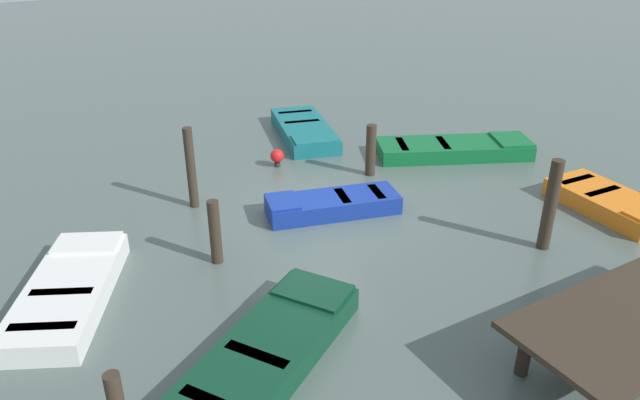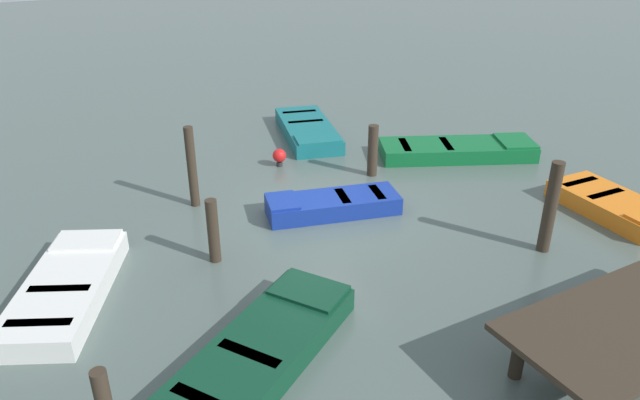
{
  "view_description": "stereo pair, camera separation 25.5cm",
  "coord_description": "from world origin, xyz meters",
  "px_view_note": "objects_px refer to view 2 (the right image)",
  "views": [
    {
      "loc": [
        5.87,
        10.39,
        6.24
      ],
      "look_at": [
        0.0,
        0.0,
        0.35
      ],
      "focal_mm": 33.48,
      "sensor_mm": 36.0,
      "label": 1
    },
    {
      "loc": [
        5.65,
        10.51,
        6.24
      ],
      "look_at": [
        0.0,
        0.0,
        0.35
      ],
      "focal_mm": 33.48,
      "sensor_mm": 36.0,
      "label": 2
    }
  ],
  "objects_px": {
    "rowboat_dark_green": "(262,350)",
    "mooring_piling_mid_left": "(192,167)",
    "rowboat_orange": "(612,205)",
    "mooring_piling_near_left": "(213,231)",
    "mooring_piling_center": "(373,151)",
    "rowboat_green": "(458,149)",
    "mooring_piling_near_right": "(550,208)",
    "rowboat_teal": "(308,130)",
    "marker_buoy": "(279,156)",
    "rowboat_blue": "(332,204)",
    "rowboat_white": "(66,288)"
  },
  "relations": [
    {
      "from": "rowboat_orange",
      "to": "marker_buoy",
      "type": "distance_m",
      "value": 8.13
    },
    {
      "from": "rowboat_green",
      "to": "rowboat_blue",
      "type": "relative_size",
      "value": 1.39
    },
    {
      "from": "rowboat_dark_green",
      "to": "marker_buoy",
      "type": "height_order",
      "value": "marker_buoy"
    },
    {
      "from": "rowboat_orange",
      "to": "rowboat_teal",
      "type": "xyz_separation_m",
      "value": [
        3.76,
        -7.67,
        -0.0
      ]
    },
    {
      "from": "rowboat_dark_green",
      "to": "mooring_piling_near_left",
      "type": "distance_m",
      "value": 3.15
    },
    {
      "from": "rowboat_green",
      "to": "mooring_piling_center",
      "type": "bearing_deg",
      "value": -157.1
    },
    {
      "from": "rowboat_blue",
      "to": "marker_buoy",
      "type": "height_order",
      "value": "marker_buoy"
    },
    {
      "from": "rowboat_blue",
      "to": "mooring_piling_mid_left",
      "type": "relative_size",
      "value": 1.64
    },
    {
      "from": "rowboat_dark_green",
      "to": "mooring_piling_mid_left",
      "type": "distance_m",
      "value": 5.73
    },
    {
      "from": "mooring_piling_near_right",
      "to": "mooring_piling_mid_left",
      "type": "height_order",
      "value": "mooring_piling_near_right"
    },
    {
      "from": "rowboat_dark_green",
      "to": "mooring_piling_center",
      "type": "bearing_deg",
      "value": 11.04
    },
    {
      "from": "rowboat_dark_green",
      "to": "mooring_piling_near_left",
      "type": "xyz_separation_m",
      "value": [
        -0.34,
        -3.1,
        0.44
      ]
    },
    {
      "from": "mooring_piling_mid_left",
      "to": "rowboat_teal",
      "type": "bearing_deg",
      "value": -147.28
    },
    {
      "from": "rowboat_orange",
      "to": "rowboat_blue",
      "type": "distance_m",
      "value": 6.31
    },
    {
      "from": "rowboat_blue",
      "to": "mooring_piling_mid_left",
      "type": "distance_m",
      "value": 3.27
    },
    {
      "from": "rowboat_dark_green",
      "to": "mooring_piling_mid_left",
      "type": "height_order",
      "value": "mooring_piling_mid_left"
    },
    {
      "from": "rowboat_orange",
      "to": "mooring_piling_near_left",
      "type": "xyz_separation_m",
      "value": [
        8.54,
        -2.32,
        0.44
      ]
    },
    {
      "from": "rowboat_white",
      "to": "rowboat_blue",
      "type": "distance_m",
      "value": 5.76
    },
    {
      "from": "mooring_piling_near_left",
      "to": "mooring_piling_center",
      "type": "xyz_separation_m",
      "value": [
        -4.95,
        -2.05,
        0.01
      ]
    },
    {
      "from": "rowboat_green",
      "to": "mooring_piling_near_right",
      "type": "bearing_deg",
      "value": -85.94
    },
    {
      "from": "rowboat_teal",
      "to": "marker_buoy",
      "type": "distance_m",
      "value": 2.36
    },
    {
      "from": "rowboat_teal",
      "to": "marker_buoy",
      "type": "xyz_separation_m",
      "value": [
        1.69,
        1.64,
        0.07
      ]
    },
    {
      "from": "mooring_piling_near_left",
      "to": "marker_buoy",
      "type": "distance_m",
      "value": 4.85
    },
    {
      "from": "mooring_piling_mid_left",
      "to": "mooring_piling_center",
      "type": "relative_size",
      "value": 1.43
    },
    {
      "from": "rowboat_orange",
      "to": "mooring_piling_near_left",
      "type": "height_order",
      "value": "mooring_piling_near_left"
    },
    {
      "from": "rowboat_white",
      "to": "rowboat_teal",
      "type": "bearing_deg",
      "value": -29.07
    },
    {
      "from": "rowboat_blue",
      "to": "rowboat_teal",
      "type": "distance_m",
      "value": 4.99
    },
    {
      "from": "mooring_piling_center",
      "to": "rowboat_dark_green",
      "type": "bearing_deg",
      "value": 44.28
    },
    {
      "from": "rowboat_teal",
      "to": "mooring_piling_mid_left",
      "type": "xyz_separation_m",
      "value": [
        4.38,
        2.82,
        0.74
      ]
    },
    {
      "from": "rowboat_green",
      "to": "mooring_piling_near_left",
      "type": "height_order",
      "value": "mooring_piling_near_left"
    },
    {
      "from": "rowboat_teal",
      "to": "mooring_piling_near_left",
      "type": "height_order",
      "value": "mooring_piling_near_left"
    },
    {
      "from": "rowboat_white",
      "to": "rowboat_teal",
      "type": "relative_size",
      "value": 0.96
    },
    {
      "from": "rowboat_dark_green",
      "to": "rowboat_blue",
      "type": "relative_size",
      "value": 1.25
    },
    {
      "from": "rowboat_teal",
      "to": "rowboat_green",
      "type": "bearing_deg",
      "value": 55.99
    },
    {
      "from": "rowboat_dark_green",
      "to": "rowboat_blue",
      "type": "bearing_deg",
      "value": 15.37
    },
    {
      "from": "rowboat_dark_green",
      "to": "rowboat_blue",
      "type": "height_order",
      "value": "same"
    },
    {
      "from": "rowboat_orange",
      "to": "rowboat_teal",
      "type": "distance_m",
      "value": 8.54
    },
    {
      "from": "rowboat_orange",
      "to": "rowboat_dark_green",
      "type": "bearing_deg",
      "value": -82.84
    },
    {
      "from": "rowboat_white",
      "to": "mooring_piling_mid_left",
      "type": "height_order",
      "value": "mooring_piling_mid_left"
    },
    {
      "from": "rowboat_blue",
      "to": "rowboat_teal",
      "type": "relative_size",
      "value": 0.83
    },
    {
      "from": "mooring_piling_near_right",
      "to": "mooring_piling_center",
      "type": "xyz_separation_m",
      "value": [
        1.01,
        -4.8,
        -0.29
      ]
    },
    {
      "from": "marker_buoy",
      "to": "mooring_piling_mid_left",
      "type": "bearing_deg",
      "value": 23.65
    },
    {
      "from": "mooring_piling_mid_left",
      "to": "marker_buoy",
      "type": "relative_size",
      "value": 3.98
    },
    {
      "from": "rowboat_dark_green",
      "to": "rowboat_orange",
      "type": "bearing_deg",
      "value": -28.19
    },
    {
      "from": "mooring_piling_near_left",
      "to": "marker_buoy",
      "type": "height_order",
      "value": "mooring_piling_near_left"
    },
    {
      "from": "rowboat_orange",
      "to": "mooring_piling_mid_left",
      "type": "relative_size",
      "value": 1.42
    },
    {
      "from": "marker_buoy",
      "to": "mooring_piling_center",
      "type": "bearing_deg",
      "value": 138.22
    },
    {
      "from": "rowboat_green",
      "to": "rowboat_blue",
      "type": "xyz_separation_m",
      "value": [
        4.72,
        1.29,
        0.0
      ]
    },
    {
      "from": "rowboat_dark_green",
      "to": "mooring_piling_mid_left",
      "type": "xyz_separation_m",
      "value": [
        -0.74,
        -5.64,
        0.74
      ]
    },
    {
      "from": "mooring_piling_mid_left",
      "to": "marker_buoy",
      "type": "xyz_separation_m",
      "value": [
        -2.69,
        -1.18,
        -0.67
      ]
    }
  ]
}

